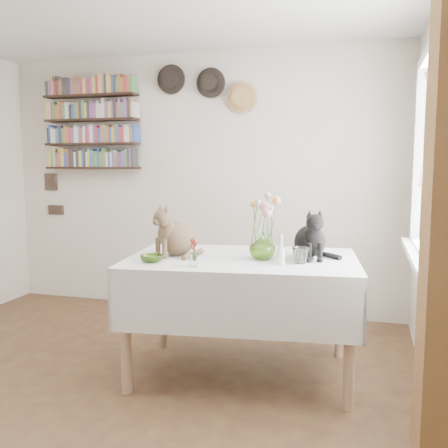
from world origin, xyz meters
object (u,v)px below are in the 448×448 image
(tabby_cat, at_px, (178,229))
(black_cat, at_px, (310,233))
(bookshelf_unit, at_px, (91,124))
(flower_vase, at_px, (262,246))
(dining_table, at_px, (242,287))

(tabby_cat, bearing_deg, black_cat, 39.46)
(tabby_cat, bearing_deg, bookshelf_unit, 167.62)
(black_cat, height_order, bookshelf_unit, bookshelf_unit)
(bookshelf_unit, bearing_deg, flower_vase, -33.99)
(black_cat, relative_size, flower_vase, 1.88)
(dining_table, distance_m, flower_vase, 0.33)
(flower_vase, xyz_separation_m, bookshelf_unit, (-2.05, 1.38, 0.94))
(black_cat, bearing_deg, bookshelf_unit, 132.25)
(tabby_cat, xyz_separation_m, flower_vase, (0.59, -0.00, -0.09))
(flower_vase, bearing_deg, bookshelf_unit, 146.01)
(dining_table, xyz_separation_m, black_cat, (0.44, 0.10, 0.37))
(dining_table, distance_m, tabby_cat, 0.59)
(black_cat, relative_size, bookshelf_unit, 0.34)
(black_cat, bearing_deg, tabby_cat, 168.73)
(black_cat, bearing_deg, flower_vase, -175.51)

